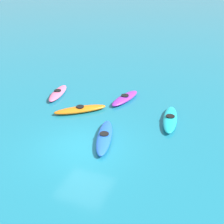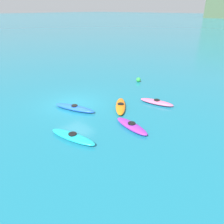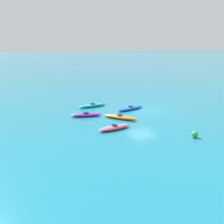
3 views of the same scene
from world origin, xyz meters
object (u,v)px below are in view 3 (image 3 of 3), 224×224
kayak_purple (86,115)px  kayak_orange (120,117)px  kayak_pink (114,127)px  buoy_green (195,134)px  kayak_cyan (92,105)px  kayak_blue (130,108)px

kayak_purple → kayak_orange: (-2.48, 1.88, -0.00)m
kayak_purple → kayak_pink: size_ratio=1.03×
kayak_purple → kayak_orange: 3.11m
kayak_purple → buoy_green: size_ratio=6.30×
kayak_purple → kayak_cyan: 3.66m
kayak_blue → kayak_purple: bearing=7.5°
kayak_purple → kayak_blue: 4.79m
kayak_pink → kayak_cyan: 7.61m
kayak_pink → buoy_green: (-4.42, 3.70, 0.06)m
kayak_pink → buoy_green: size_ratio=6.12×
kayak_purple → kayak_blue: same height
kayak_blue → kayak_cyan: size_ratio=1.06×
kayak_orange → kayak_pink: bearing=57.1°
kayak_pink → kayak_cyan: (-0.79, -7.57, -0.00)m
kayak_cyan → kayak_pink: bearing=84.0°
kayak_orange → kayak_blue: bearing=-132.2°
kayak_orange → kayak_cyan: (0.79, -5.13, 0.00)m
kayak_purple → buoy_green: 9.63m
buoy_green → kayak_cyan: bearing=-72.1°
kayak_orange → kayak_pink: size_ratio=1.03×
kayak_purple → kayak_pink: 4.42m
buoy_green → kayak_purple: bearing=-56.5°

